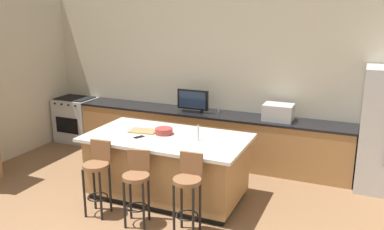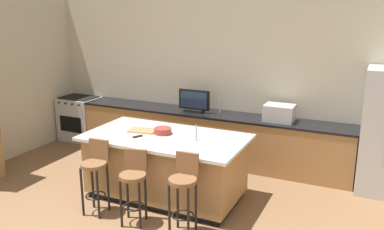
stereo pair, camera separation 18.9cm
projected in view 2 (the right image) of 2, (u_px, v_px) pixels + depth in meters
The scene contains 15 objects.
wall_back at pixel (218, 77), 7.35m from camera, with size 7.24×0.12×2.95m, color beige.
counter_back at pixel (208, 137), 7.30m from camera, with size 5.01×0.62×0.89m.
kitchen_island at pixel (166, 166), 5.89m from camera, with size 2.30×1.25×0.93m.
range_oven at pixel (80, 118), 8.48m from camera, with size 0.77×0.63×0.91m.
microwave at pixel (279, 113), 6.63m from camera, with size 0.48×0.36×0.27m, color #B7BABF.
tv_monitor at pixel (194, 102), 7.19m from camera, with size 0.58×0.16×0.40m.
sink_faucet_back at pixel (220, 106), 7.16m from camera, with size 0.02×0.02×0.24m, color #B2B2B7.
sink_faucet_island at pixel (196, 133), 5.55m from camera, with size 0.02×0.02×0.22m, color #B2B2B7.
bar_stool_left at pixel (95, 170), 5.39m from camera, with size 0.34×0.35×1.00m.
bar_stool_center at pixel (134, 181), 5.14m from camera, with size 0.35×0.37×0.96m.
bar_stool_right at pixel (184, 187), 4.86m from camera, with size 0.34×0.35×1.02m.
fruit_bowl at pixel (163, 131), 5.86m from camera, with size 0.25×0.25×0.09m, color #993833.
cell_phone at pixel (138, 136), 5.74m from camera, with size 0.07×0.15×0.01m, color black.
tv_remote at pixel (160, 132), 5.92m from camera, with size 0.04×0.17×0.02m, color black.
cutting_board at pixel (143, 131), 5.99m from camera, with size 0.40×0.25×0.02m, color #A87F51.
Camera 2 is at (2.65, -2.79, 2.70)m, focal length 37.99 mm.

